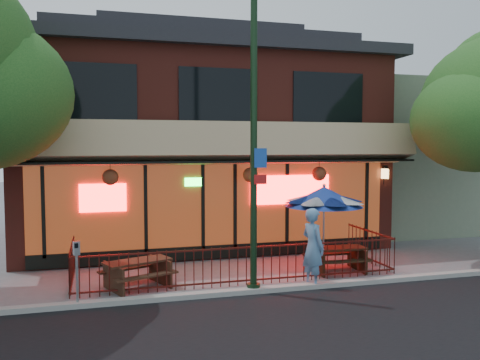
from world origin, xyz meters
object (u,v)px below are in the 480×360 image
object	(u,v)px
street_light	(254,160)
picnic_table_left	(138,270)
picnic_table_right	(337,256)
parking_meter_near	(77,263)
patio_umbrella	(324,197)
pedestrian	(313,247)

from	to	relation	value
street_light	picnic_table_left	xyz separation A→B (m)	(-2.64, 1.10, -2.70)
picnic_table_left	picnic_table_right	bearing A→B (deg)	1.61
picnic_table_left	parking_meter_near	bearing A→B (deg)	-139.15
street_light	patio_umbrella	world-z (taller)	street_light
patio_umbrella	pedestrian	world-z (taller)	patio_umbrella
street_light	picnic_table_right	bearing A→B (deg)	24.11
street_light	patio_umbrella	distance (m)	3.05
street_light	parking_meter_near	bearing A→B (deg)	-178.89
picnic_table_right	parking_meter_near	distance (m)	6.96
pedestrian	picnic_table_right	bearing A→B (deg)	-61.87
street_light	picnic_table_left	size ratio (longest dim) A/B	3.61
picnic_table_left	parking_meter_near	size ratio (longest dim) A/B	1.34
parking_meter_near	street_light	bearing A→B (deg)	1.11
street_light	pedestrian	distance (m)	2.67
street_light	picnic_table_left	world-z (taller)	street_light
pedestrian	parking_meter_near	xyz separation A→B (m)	(-5.55, -0.13, -0.00)
patio_umbrella	pedestrian	bearing A→B (deg)	-124.04
picnic_table_right	pedestrian	world-z (taller)	pedestrian
pedestrian	patio_umbrella	bearing A→B (deg)	-49.62
street_light	pedestrian	size ratio (longest dim) A/B	3.58
picnic_table_right	patio_umbrella	world-z (taller)	patio_umbrella
patio_umbrella	pedestrian	xyz separation A→B (m)	(-0.92, -1.37, -1.10)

